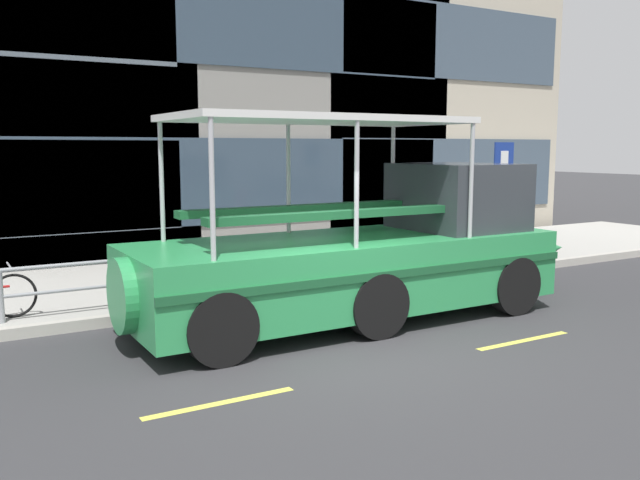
% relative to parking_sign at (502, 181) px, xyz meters
% --- Properties ---
extents(ground_plane, '(120.00, 120.00, 0.00)m').
position_rel_parking_sign_xyz_m(ground_plane, '(-6.67, -3.86, -2.07)').
color(ground_plane, '#333335').
extents(sidewalk, '(32.00, 4.80, 0.18)m').
position_rel_parking_sign_xyz_m(sidewalk, '(-6.67, 1.74, -1.98)').
color(sidewalk, '#A8A59E').
rests_on(sidewalk, ground_plane).
extents(curb_edge, '(32.00, 0.18, 0.18)m').
position_rel_parking_sign_xyz_m(curb_edge, '(-6.67, -0.75, -1.98)').
color(curb_edge, '#B2ADA3').
rests_on(curb_edge, ground_plane).
extents(lane_centreline, '(25.80, 0.12, 0.01)m').
position_rel_parking_sign_xyz_m(lane_centreline, '(-6.67, -4.70, -2.06)').
color(lane_centreline, '#DBD64C').
rests_on(lane_centreline, ground_plane).
extents(curb_guardrail, '(11.57, 0.09, 0.85)m').
position_rel_parking_sign_xyz_m(curb_guardrail, '(-5.15, -0.41, -1.31)').
color(curb_guardrail, gray).
rests_on(curb_guardrail, sidewalk).
extents(parking_sign, '(0.60, 0.12, 2.78)m').
position_rel_parking_sign_xyz_m(parking_sign, '(0.00, 0.00, 0.00)').
color(parking_sign, '#4C4F54').
rests_on(parking_sign, sidewalk).
extents(duck_tour_boat, '(8.94, 2.47, 3.32)m').
position_rel_parking_sign_xyz_m(duck_tour_boat, '(-5.34, -2.38, -0.99)').
color(duck_tour_boat, '#2D9351').
rests_on(duck_tour_boat, ground_plane).
extents(pedestrian_near_bow, '(0.44, 0.21, 1.54)m').
position_rel_parking_sign_xyz_m(pedestrian_near_bow, '(-2.88, 0.36, -0.96)').
color(pedestrian_near_bow, black).
rests_on(pedestrian_near_bow, sidewalk).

